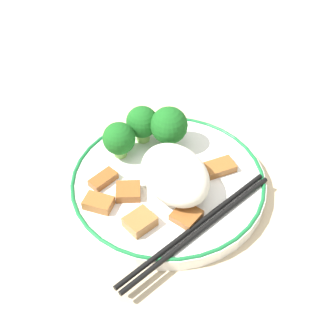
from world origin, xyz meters
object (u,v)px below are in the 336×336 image
object	(u,v)px
plate	(168,183)
broccoli_back_center	(142,123)
chopsticks	(198,229)
broccoli_back_right	(119,139)
broccoli_back_left	(169,126)

from	to	relation	value
plate	broccoli_back_center	world-z (taller)	broccoli_back_center
broccoli_back_center	chopsticks	xyz separation A→B (m)	(-0.17, 0.01, -0.03)
broccoli_back_right	chopsticks	xyz separation A→B (m)	(-0.16, -0.03, -0.03)
broccoli_back_right	chopsticks	distance (m)	0.16
plate	broccoli_back_left	bearing A→B (deg)	-29.43
broccoli_back_center	broccoli_back_right	distance (m)	0.04
broccoli_back_right	chopsticks	bearing A→B (deg)	-170.36
chopsticks	broccoli_back_left	bearing A→B (deg)	-15.52
broccoli_back_left	broccoli_back_right	distance (m)	0.07
broccoli_back_left	broccoli_back_center	world-z (taller)	broccoli_back_left
broccoli_back_left	broccoli_back_right	bearing A→B (deg)	78.69
plate	broccoli_back_right	size ratio (longest dim) A/B	4.91
broccoli_back_center	broccoli_back_right	world-z (taller)	broccoli_back_center
broccoli_back_right	chopsticks	size ratio (longest dim) A/B	0.22
plate	broccoli_back_center	size ratio (longest dim) A/B	4.73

